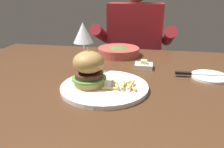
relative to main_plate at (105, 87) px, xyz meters
name	(u,v)px	position (x,y,z in m)	size (l,w,h in m)	color
dining_table	(102,96)	(-0.03, 0.10, -0.09)	(1.34, 0.94, 0.74)	#472B19
main_plate	(105,87)	(0.00, 0.00, 0.00)	(0.29, 0.29, 0.01)	white
burger_sandwich	(89,69)	(-0.05, -0.01, 0.06)	(0.11, 0.11, 0.13)	tan
fries_pile	(123,85)	(0.06, -0.01, 0.02)	(0.11, 0.08, 0.02)	#EABC5B
wine_glass	(83,34)	(-0.11, 0.14, 0.15)	(0.08, 0.08, 0.20)	silver
bread_plate	(210,77)	(0.37, 0.17, 0.00)	(0.14, 0.14, 0.01)	white
table_knife	(197,74)	(0.32, 0.17, 0.01)	(0.20, 0.02, 0.01)	silver
butter_dish	(144,66)	(0.12, 0.24, 0.00)	(0.08, 0.06, 0.04)	white
soup_bowl	(119,51)	(-0.02, 0.42, 0.02)	(0.21, 0.21, 0.05)	#B24C42
diner_person	(134,63)	(0.03, 0.85, -0.18)	(0.51, 0.36, 1.18)	#282833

